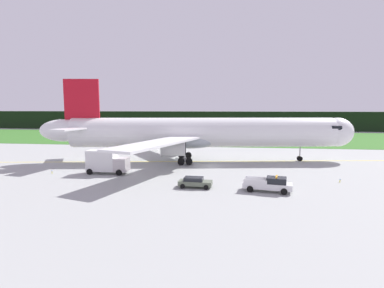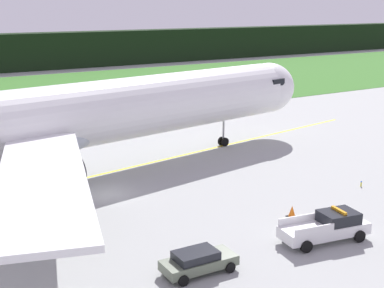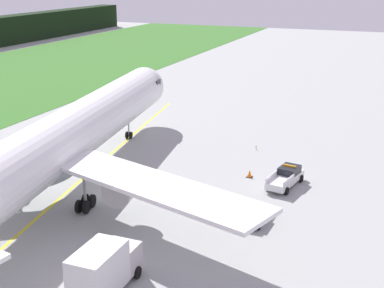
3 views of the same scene
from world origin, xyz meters
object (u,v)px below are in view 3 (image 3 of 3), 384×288
object	(u,v)px
staff_car	(254,214)
apron_cone	(250,174)
airliner	(61,142)
ops_pickup_truck	(286,177)
catering_truck	(104,268)

from	to	relation	value
staff_car	apron_cone	world-z (taller)	staff_car
apron_cone	airliner	bearing A→B (deg)	125.82
ops_pickup_truck	catering_truck	distance (m)	24.42
airliner	ops_pickup_truck	xyz separation A→B (m)	(10.34, -19.49, -4.40)
airliner	staff_car	xyz separation A→B (m)	(1.30, -18.73, -4.61)
airliner	catering_truck	distance (m)	18.24
airliner	ops_pickup_truck	distance (m)	22.50
airliner	apron_cone	bearing A→B (deg)	-54.18
ops_pickup_truck	catering_truck	size ratio (longest dim) A/B	0.96
staff_car	apron_cone	size ratio (longest dim) A/B	5.25
airliner	apron_cone	size ratio (longest dim) A/B	71.20
airliner	staff_car	bearing A→B (deg)	-86.03
airliner	ops_pickup_truck	size ratio (longest dim) A/B	9.70
catering_truck	ops_pickup_truck	bearing A→B (deg)	-17.05
catering_truck	staff_car	bearing A→B (deg)	-24.13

